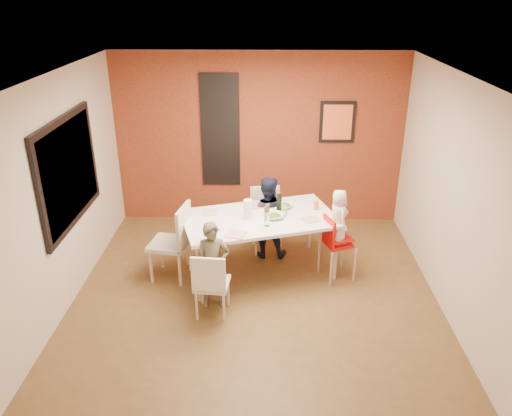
{
  "coord_description": "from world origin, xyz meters",
  "views": [
    {
      "loc": [
        0.13,
        -5.31,
        3.56
      ],
      "look_at": [
        0.0,
        0.3,
        1.05
      ],
      "focal_mm": 35.0,
      "sensor_mm": 36.0,
      "label": 1
    }
  ],
  "objects_px": {
    "child_near": "(213,265)",
    "toddler": "(338,217)",
    "chair_far": "(266,215)",
    "child_far": "(267,217)",
    "high_chair": "(335,242)",
    "paper_towel_roll": "(248,209)",
    "chair_left": "(176,238)",
    "dining_table": "(259,222)",
    "chair_near": "(211,282)",
    "wine_bottle": "(279,204)"
  },
  "relations": [
    {
      "from": "chair_left",
      "to": "paper_towel_roll",
      "type": "distance_m",
      "value": 1.01
    },
    {
      "from": "chair_near",
      "to": "child_near",
      "type": "xyz_separation_m",
      "value": [
        0.01,
        0.23,
        0.08
      ]
    },
    {
      "from": "toddler",
      "to": "chair_left",
      "type": "bearing_deg",
      "value": 75.38
    },
    {
      "from": "chair_far",
      "to": "toddler",
      "type": "bearing_deg",
      "value": -49.97
    },
    {
      "from": "child_near",
      "to": "high_chair",
      "type": "bearing_deg",
      "value": 15.76
    },
    {
      "from": "child_near",
      "to": "paper_towel_roll",
      "type": "height_order",
      "value": "child_near"
    },
    {
      "from": "chair_left",
      "to": "child_far",
      "type": "height_order",
      "value": "child_far"
    },
    {
      "from": "high_chair",
      "to": "paper_towel_roll",
      "type": "bearing_deg",
      "value": 64.22
    },
    {
      "from": "chair_near",
      "to": "chair_far",
      "type": "distance_m",
      "value": 1.84
    },
    {
      "from": "child_near",
      "to": "child_far",
      "type": "bearing_deg",
      "value": 55.67
    },
    {
      "from": "dining_table",
      "to": "chair_near",
      "type": "relative_size",
      "value": 2.61
    },
    {
      "from": "child_far",
      "to": "toddler",
      "type": "height_order",
      "value": "toddler"
    },
    {
      "from": "chair_far",
      "to": "paper_towel_roll",
      "type": "height_order",
      "value": "paper_towel_roll"
    },
    {
      "from": "chair_left",
      "to": "child_near",
      "type": "distance_m",
      "value": 0.82
    },
    {
      "from": "dining_table",
      "to": "child_far",
      "type": "relative_size",
      "value": 1.84
    },
    {
      "from": "child_near",
      "to": "toddler",
      "type": "relative_size",
      "value": 1.52
    },
    {
      "from": "dining_table",
      "to": "chair_near",
      "type": "height_order",
      "value": "chair_near"
    },
    {
      "from": "chair_near",
      "to": "toddler",
      "type": "relative_size",
      "value": 1.16
    },
    {
      "from": "toddler",
      "to": "wine_bottle",
      "type": "relative_size",
      "value": 2.75
    },
    {
      "from": "chair_near",
      "to": "child_far",
      "type": "bearing_deg",
      "value": -108.41
    },
    {
      "from": "high_chair",
      "to": "child_far",
      "type": "xyz_separation_m",
      "value": [
        -0.89,
        0.59,
        0.06
      ]
    },
    {
      "from": "child_near",
      "to": "toddler",
      "type": "xyz_separation_m",
      "value": [
        1.54,
        0.67,
        0.34
      ]
    },
    {
      "from": "child_near",
      "to": "dining_table",
      "type": "bearing_deg",
      "value": 48.0
    },
    {
      "from": "child_far",
      "to": "toddler",
      "type": "xyz_separation_m",
      "value": [
        0.91,
        -0.58,
        0.29
      ]
    },
    {
      "from": "chair_far",
      "to": "toddler",
      "type": "relative_size",
      "value": 1.27
    },
    {
      "from": "dining_table",
      "to": "toddler",
      "type": "xyz_separation_m",
      "value": [
        1.0,
        -0.11,
        0.14
      ]
    },
    {
      "from": "child_near",
      "to": "paper_towel_roll",
      "type": "bearing_deg",
      "value": 54.85
    },
    {
      "from": "chair_far",
      "to": "child_near",
      "type": "bearing_deg",
      "value": -120.67
    },
    {
      "from": "chair_far",
      "to": "child_far",
      "type": "xyz_separation_m",
      "value": [
        0.01,
        -0.24,
        0.08
      ]
    },
    {
      "from": "dining_table",
      "to": "chair_far",
      "type": "relative_size",
      "value": 2.38
    },
    {
      "from": "chair_near",
      "to": "child_far",
      "type": "xyz_separation_m",
      "value": [
        0.63,
        1.49,
        0.13
      ]
    },
    {
      "from": "chair_far",
      "to": "toddler",
      "type": "height_order",
      "value": "toddler"
    },
    {
      "from": "chair_near",
      "to": "wine_bottle",
      "type": "bearing_deg",
      "value": -119.84
    },
    {
      "from": "child_near",
      "to": "toddler",
      "type": "distance_m",
      "value": 1.71
    },
    {
      "from": "dining_table",
      "to": "wine_bottle",
      "type": "relative_size",
      "value": 8.34
    },
    {
      "from": "high_chair",
      "to": "wine_bottle",
      "type": "bearing_deg",
      "value": 48.88
    },
    {
      "from": "dining_table",
      "to": "child_far",
      "type": "bearing_deg",
      "value": 78.75
    },
    {
      "from": "high_chair",
      "to": "paper_towel_roll",
      "type": "xyz_separation_m",
      "value": [
        -1.13,
        0.09,
        0.41
      ]
    },
    {
      "from": "dining_table",
      "to": "child_far",
      "type": "xyz_separation_m",
      "value": [
        0.09,
        0.47,
        -0.15
      ]
    },
    {
      "from": "paper_towel_roll",
      "to": "chair_far",
      "type": "bearing_deg",
      "value": 73.06
    },
    {
      "from": "dining_table",
      "to": "wine_bottle",
      "type": "xyz_separation_m",
      "value": [
        0.25,
        0.14,
        0.2
      ]
    },
    {
      "from": "chair_far",
      "to": "paper_towel_roll",
      "type": "relative_size",
      "value": 3.61
    },
    {
      "from": "chair_left",
      "to": "child_far",
      "type": "xyz_separation_m",
      "value": [
        1.17,
        0.64,
        0.02
      ]
    },
    {
      "from": "child_far",
      "to": "child_near",
      "type": "bearing_deg",
      "value": 64.41
    },
    {
      "from": "chair_near",
      "to": "paper_towel_roll",
      "type": "xyz_separation_m",
      "value": [
        0.39,
        0.98,
        0.47
      ]
    },
    {
      "from": "toddler",
      "to": "paper_towel_roll",
      "type": "xyz_separation_m",
      "value": [
        -1.15,
        0.07,
        0.06
      ]
    },
    {
      "from": "child_far",
      "to": "wine_bottle",
      "type": "height_order",
      "value": "child_far"
    },
    {
      "from": "child_near",
      "to": "chair_near",
      "type": "bearing_deg",
      "value": -99.22
    },
    {
      "from": "dining_table",
      "to": "paper_towel_roll",
      "type": "height_order",
      "value": "paper_towel_roll"
    },
    {
      "from": "wine_bottle",
      "to": "paper_towel_roll",
      "type": "xyz_separation_m",
      "value": [
        -0.4,
        -0.17,
        -0.0
      ]
    }
  ]
}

